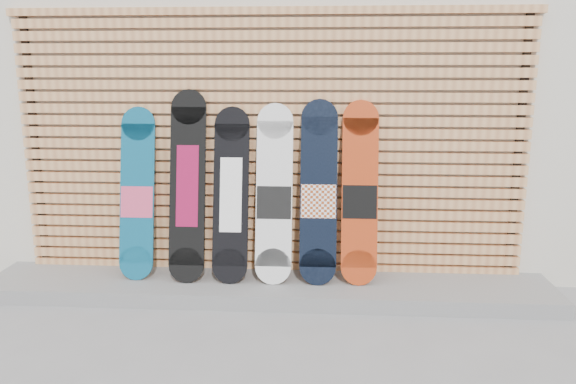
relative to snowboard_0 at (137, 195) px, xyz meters
name	(u,v)px	position (x,y,z in m)	size (l,w,h in m)	color
ground	(279,332)	(1.23, -0.78, -0.81)	(80.00, 80.00, 0.00)	gray
building	(341,71)	(1.73, 2.72, 0.99)	(12.00, 5.00, 3.60)	beige
concrete_step	(268,287)	(1.08, -0.10, -0.75)	(4.60, 0.70, 0.12)	slate
slat_wall	(270,144)	(1.08, 0.19, 0.40)	(4.26, 0.08, 2.29)	tan
snowboard_0	(137,195)	(0.00, 0.00, 0.00)	(0.28, 0.33, 1.40)	#0C5375
snowboard_1	(188,186)	(0.43, -0.02, 0.08)	(0.29, 0.37, 1.54)	black
snowboard_2	(231,195)	(0.78, -0.02, 0.01)	(0.29, 0.37, 1.40)	black
snowboard_3	(274,195)	(1.13, -0.01, 0.02)	(0.29, 0.36, 1.43)	white
snowboard_4	(319,193)	(1.49, -0.01, 0.03)	(0.30, 0.35, 1.46)	black
snowboard_5	(360,194)	(1.82, 0.00, 0.03)	(0.29, 0.34, 1.46)	#B03612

